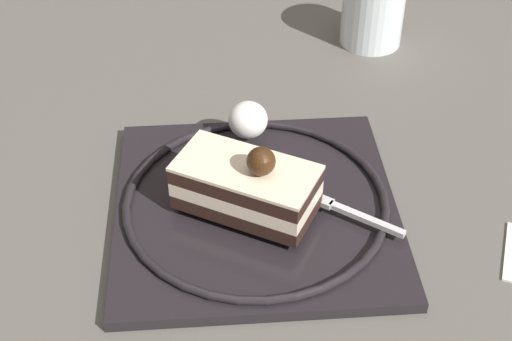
{
  "coord_description": "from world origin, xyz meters",
  "views": [
    {
      "loc": [
        -0.44,
        0.09,
        0.44
      ],
      "look_at": [
        0.01,
        -0.01,
        0.05
      ],
      "focal_mm": 51.23,
      "sensor_mm": 36.0,
      "label": 1
    }
  ],
  "objects_px": {
    "dessert_plate": "(256,205)",
    "drink_glass_near": "(372,14)",
    "cake_slice": "(241,185)",
    "fork": "(342,209)",
    "whipped_cream_dollop": "(248,120)"
  },
  "relations": [
    {
      "from": "cake_slice",
      "to": "fork",
      "type": "distance_m",
      "value": 0.09
    },
    {
      "from": "cake_slice",
      "to": "whipped_cream_dollop",
      "type": "relative_size",
      "value": 3.44
    },
    {
      "from": "dessert_plate",
      "to": "cake_slice",
      "type": "relative_size",
      "value": 2.15
    },
    {
      "from": "cake_slice",
      "to": "fork",
      "type": "height_order",
      "value": "cake_slice"
    },
    {
      "from": "dessert_plate",
      "to": "fork",
      "type": "bearing_deg",
      "value": -115.96
    },
    {
      "from": "drink_glass_near",
      "to": "whipped_cream_dollop",
      "type": "bearing_deg",
      "value": 132.9
    },
    {
      "from": "fork",
      "to": "drink_glass_near",
      "type": "height_order",
      "value": "drink_glass_near"
    },
    {
      "from": "dessert_plate",
      "to": "drink_glass_near",
      "type": "xyz_separation_m",
      "value": [
        0.26,
        -0.19,
        0.03
      ]
    },
    {
      "from": "dessert_plate",
      "to": "drink_glass_near",
      "type": "height_order",
      "value": "drink_glass_near"
    },
    {
      "from": "dessert_plate",
      "to": "fork",
      "type": "height_order",
      "value": "fork"
    },
    {
      "from": "dessert_plate",
      "to": "cake_slice",
      "type": "bearing_deg",
      "value": 116.62
    },
    {
      "from": "dessert_plate",
      "to": "cake_slice",
      "type": "distance_m",
      "value": 0.04
    },
    {
      "from": "whipped_cream_dollop",
      "to": "fork",
      "type": "bearing_deg",
      "value": -155.87
    },
    {
      "from": "dessert_plate",
      "to": "fork",
      "type": "relative_size",
      "value": 3.34
    },
    {
      "from": "cake_slice",
      "to": "drink_glass_near",
      "type": "height_order",
      "value": "cake_slice"
    }
  ]
}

